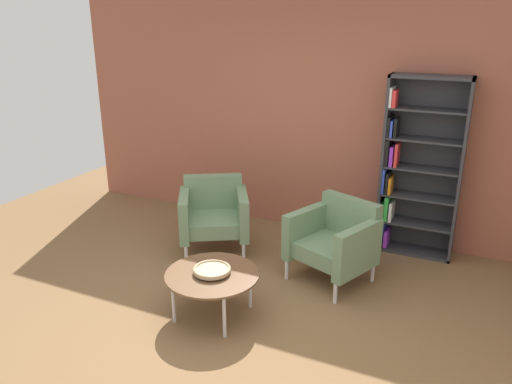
# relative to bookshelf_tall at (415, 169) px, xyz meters

# --- Properties ---
(ground_plane) EXTENTS (8.32, 8.32, 0.00)m
(ground_plane) POSITION_rel_bookshelf_tall_xyz_m (-1.10, -2.25, -0.93)
(ground_plane) COLOR brown
(brick_back_panel) EXTENTS (6.40, 0.12, 2.90)m
(brick_back_panel) POSITION_rel_bookshelf_tall_xyz_m (-1.10, 0.21, 0.52)
(brick_back_panel) COLOR #9E5642
(brick_back_panel) RESTS_ON ground_plane
(bookshelf_tall) EXTENTS (0.80, 0.30, 1.90)m
(bookshelf_tall) POSITION_rel_bookshelf_tall_xyz_m (0.00, 0.00, 0.00)
(bookshelf_tall) COLOR #333338
(bookshelf_tall) RESTS_ON ground_plane
(coffee_table_low) EXTENTS (0.80, 0.80, 0.40)m
(coffee_table_low) POSITION_rel_bookshelf_tall_xyz_m (-1.31, -2.02, -0.56)
(coffee_table_low) COLOR brown
(coffee_table_low) RESTS_ON ground_plane
(decorative_bowl) EXTENTS (0.32, 0.32, 0.05)m
(decorative_bowl) POSITION_rel_bookshelf_tall_xyz_m (-1.31, -2.02, -0.49)
(decorative_bowl) COLOR tan
(decorative_bowl) RESTS_ON coffee_table_low
(armchair_near_window) EXTENTS (0.90, 0.87, 0.78)m
(armchair_near_window) POSITION_rel_bookshelf_tall_xyz_m (-0.55, -0.96, -0.51)
(armchair_near_window) COLOR slate
(armchair_near_window) RESTS_ON ground_plane
(armchair_spare_guest) EXTENTS (0.93, 0.91, 0.78)m
(armchair_spare_guest) POSITION_rel_bookshelf_tall_xyz_m (-1.95, -0.86, -0.51)
(armchair_spare_guest) COLOR slate
(armchair_spare_guest) RESTS_ON ground_plane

